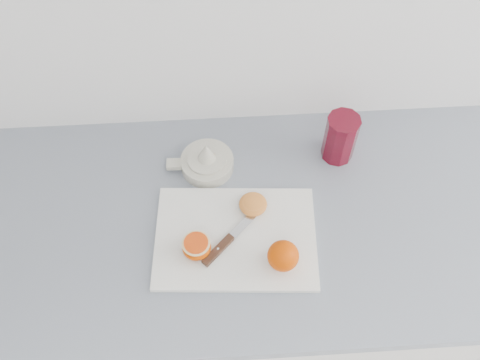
# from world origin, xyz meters

# --- Properties ---
(counter) EXTENTS (2.54, 0.64, 0.89)m
(counter) POSITION_xyz_m (-0.07, 1.70, 0.45)
(counter) COLOR white
(counter) RESTS_ON ground
(cutting_board) EXTENTS (0.38, 0.28, 0.01)m
(cutting_board) POSITION_xyz_m (-0.11, 1.64, 0.90)
(cutting_board) COLOR white
(cutting_board) RESTS_ON counter
(whole_orange) EXTENTS (0.07, 0.07, 0.07)m
(whole_orange) POSITION_xyz_m (-0.02, 1.57, 0.94)
(whole_orange) COLOR #EA4700
(whole_orange) RESTS_ON cutting_board
(half_orange) EXTENTS (0.06, 0.06, 0.04)m
(half_orange) POSITION_xyz_m (-0.20, 1.61, 0.92)
(half_orange) COLOR #EA4700
(half_orange) RESTS_ON cutting_board
(squeezed_shell) EXTENTS (0.06, 0.06, 0.03)m
(squeezed_shell) POSITION_xyz_m (-0.07, 1.71, 0.92)
(squeezed_shell) COLOR orange
(squeezed_shell) RESTS_ON cutting_board
(paring_knife) EXTENTS (0.16, 0.16, 0.01)m
(paring_knife) POSITION_xyz_m (-0.14, 1.62, 0.91)
(paring_knife) COLOR #462B1C
(paring_knife) RESTS_ON cutting_board
(citrus_juicer) EXTENTS (0.16, 0.13, 0.09)m
(citrus_juicer) POSITION_xyz_m (-0.17, 1.84, 0.91)
(citrus_juicer) COLOR silver
(citrus_juicer) RESTS_ON counter
(red_tumbler) EXTENTS (0.08, 0.08, 0.13)m
(red_tumbler) POSITION_xyz_m (0.15, 1.86, 0.95)
(red_tumbler) COLOR maroon
(red_tumbler) RESTS_ON counter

